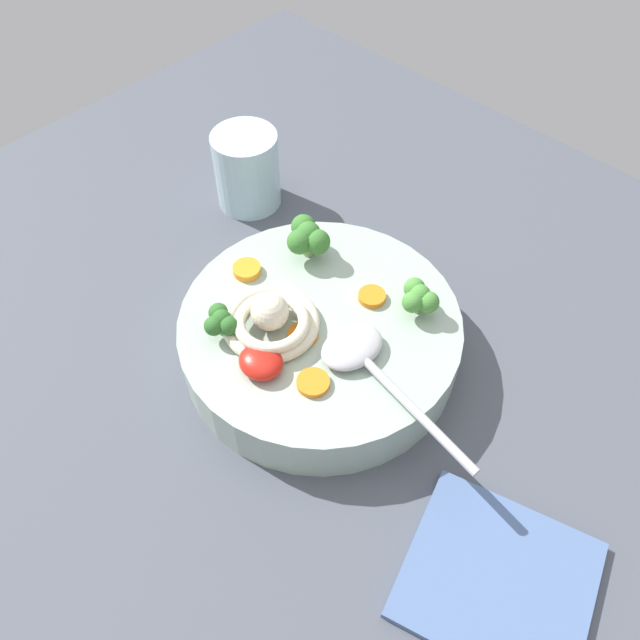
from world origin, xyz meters
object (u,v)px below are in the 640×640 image
noodle_pile (271,320)px  drinking_glass (247,170)px  folded_napkin (498,580)px  soup_spoon (362,357)px  soup_bowl (320,336)px

noodle_pile → drinking_glass: size_ratio=1.08×
noodle_pile → drinking_glass: bearing=143.3°
drinking_glass → folded_napkin: 49.51cm
drinking_glass → folded_napkin: drinking_glass is taller
drinking_glass → soup_spoon: bearing=-22.4°
drinking_glass → folded_napkin: (46.42, -16.72, -4.13)cm
soup_bowl → soup_spoon: 6.82cm
soup_bowl → soup_spoon: soup_spoon is taller
soup_spoon → folded_napkin: bearing=-7.0°
soup_bowl → folded_napkin: 25.79cm
drinking_glass → folded_napkin: bearing=-19.8°
soup_spoon → drinking_glass: (-27.43, 11.33, -1.33)cm
folded_napkin → drinking_glass: bearing=160.2°
drinking_glass → noodle_pile: bearing=-36.7°
soup_bowl → drinking_glass: 23.97cm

